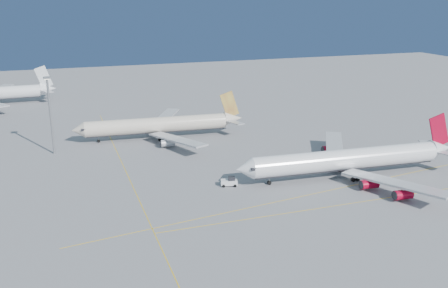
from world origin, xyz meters
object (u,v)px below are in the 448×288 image
Objects in this scene: airliner_virgin at (351,159)px; airliner_etihad at (161,125)px; light_mast at (50,109)px; pushback_tug at (230,182)px.

airliner_virgin is 69.54m from airliner_etihad.
light_mast is (-36.26, -6.61, 9.82)m from airliner_etihad.
airliner_virgin is at bearing -31.99° from light_mast.
airliner_virgin is 34.87m from pushback_tug.
airliner_virgin reaches higher than pushback_tug.
airliner_virgin is 92.72m from light_mast.
airliner_etihad is 2.44× the size of light_mast.
airliner_virgin is at bearing -48.97° from airliner_etihad.
pushback_tug is at bearing -45.60° from light_mast.
pushback_tug is (7.53, -51.32, -3.66)m from airliner_etihad.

